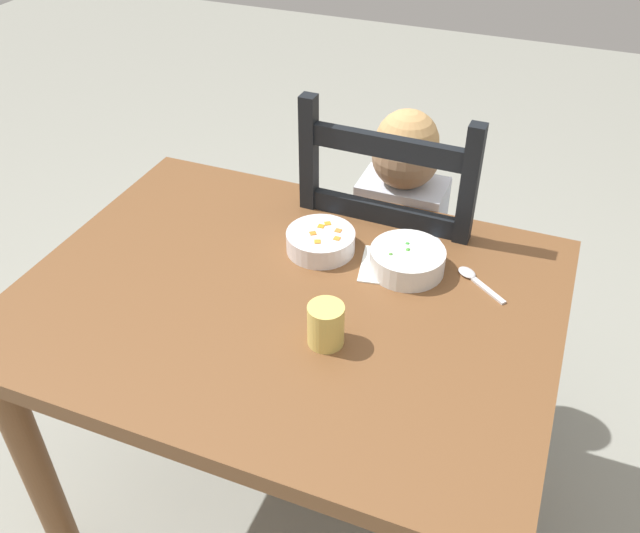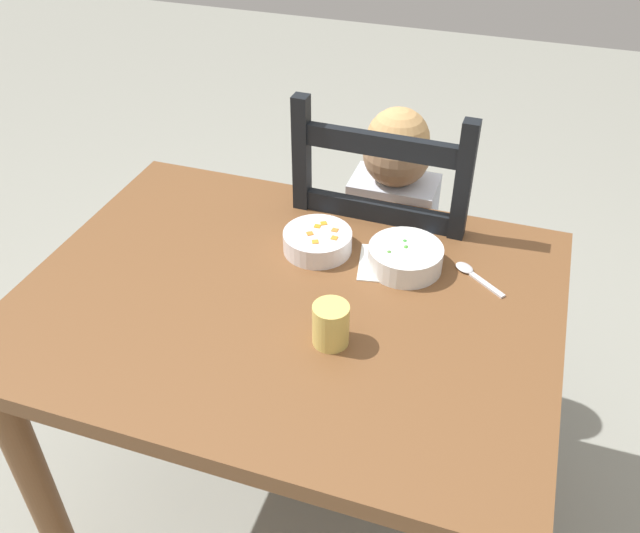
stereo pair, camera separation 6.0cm
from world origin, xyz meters
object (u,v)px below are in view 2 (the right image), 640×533
(bowl_of_peas, at_px, (405,257))
(bowl_of_carrots, at_px, (318,241))
(child_figure, at_px, (389,228))
(drinking_cup, at_px, (331,324))
(dining_table, at_px, (289,337))
(dining_chair, at_px, (385,274))
(spoon, at_px, (471,273))

(bowl_of_peas, bearing_deg, bowl_of_carrots, 179.99)
(child_figure, distance_m, drinking_cup, 0.59)
(dining_table, height_order, dining_chair, dining_chair)
(child_figure, height_order, drinking_cup, child_figure)
(child_figure, bearing_deg, spoon, -48.61)
(dining_table, bearing_deg, dining_chair, 77.07)
(drinking_cup, bearing_deg, dining_chair, 92.04)
(dining_table, relative_size, bowl_of_peas, 6.84)
(dining_chair, xyz_separation_m, bowl_of_peas, (0.10, -0.29, 0.29))
(dining_table, relative_size, dining_chair, 1.08)
(drinking_cup, bearing_deg, child_figure, 91.91)
(spoon, xyz_separation_m, drinking_cup, (-0.22, -0.29, 0.04))
(drinking_cup, bearing_deg, bowl_of_peas, 73.52)
(dining_chair, distance_m, bowl_of_carrots, 0.42)
(spoon, bearing_deg, dining_table, -151.41)
(dining_chair, height_order, spoon, dining_chair)
(bowl_of_peas, bearing_deg, spoon, 7.96)
(child_figure, distance_m, bowl_of_carrots, 0.34)
(bowl_of_peas, xyz_separation_m, spoon, (0.14, 0.02, -0.02))
(dining_table, xyz_separation_m, child_figure, (0.11, 0.46, 0.01))
(bowl_of_peas, distance_m, drinking_cup, 0.29)
(bowl_of_carrots, relative_size, spoon, 1.27)
(dining_chair, bearing_deg, dining_table, -102.93)
(dining_chair, relative_size, bowl_of_peas, 6.33)
(spoon, bearing_deg, drinking_cup, -127.13)
(dining_table, relative_size, child_figure, 1.16)
(bowl_of_peas, bearing_deg, child_figure, 108.80)
(child_figure, bearing_deg, dining_chair, 137.42)
(bowl_of_carrots, distance_m, spoon, 0.34)
(child_figure, height_order, bowl_of_peas, child_figure)
(dining_chair, bearing_deg, bowl_of_carrots, -108.49)
(dining_table, distance_m, child_figure, 0.48)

